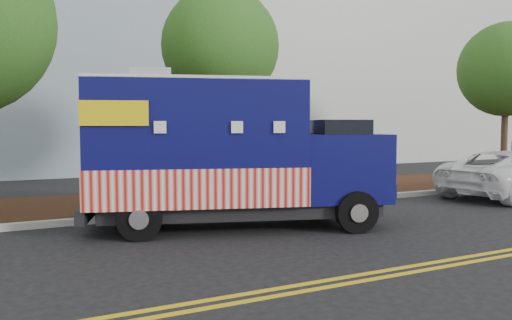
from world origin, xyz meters
name	(u,v)px	position (x,y,z in m)	size (l,w,h in m)	color
ground	(264,220)	(0.00, 0.00, 0.00)	(120.00, 120.00, 0.00)	black
curb	(239,208)	(0.00, 1.40, 0.07)	(120.00, 0.18, 0.15)	#9E9E99
mulch_strip	(210,198)	(0.00, 3.50, 0.07)	(120.00, 4.00, 0.15)	#32180D
centerline_near	(397,269)	(0.00, -4.45, 0.01)	(120.00, 0.10, 0.01)	gold
centerline_far	(408,273)	(0.00, -4.70, 0.01)	(120.00, 0.10, 0.01)	gold
tree_b	(220,47)	(0.42, 3.65, 4.56)	(3.49, 3.49, 6.32)	#38281C
tree_d	(506,70)	(13.12, 3.63, 4.51)	(3.86, 3.86, 6.45)	#38281C
sign_post	(175,166)	(-1.55, 1.95, 1.20)	(0.06, 0.06, 2.40)	#473828
food_truck	(223,157)	(-1.15, -0.25, 1.54)	(6.84, 4.13, 3.41)	black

